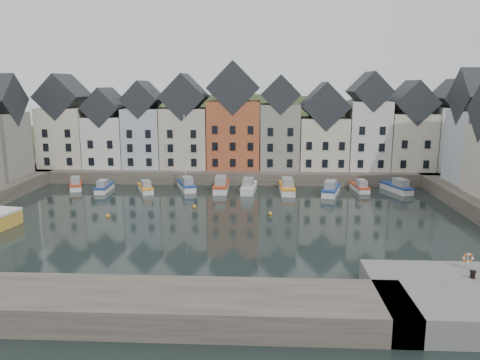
# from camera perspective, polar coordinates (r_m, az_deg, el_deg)

# --- Properties ---
(ground) EXTENTS (260.00, 260.00, 0.00)m
(ground) POSITION_cam_1_polar(r_m,az_deg,el_deg) (54.18, -2.59, -5.63)
(ground) COLOR black
(ground) RESTS_ON ground
(far_quay) EXTENTS (90.00, 16.00, 2.00)m
(far_quay) POSITION_cam_1_polar(r_m,az_deg,el_deg) (83.04, -0.66, 1.16)
(far_quay) COLOR #453C35
(far_quay) RESTS_ON ground
(near_wall) EXTENTS (50.00, 6.00, 2.00)m
(near_wall) POSITION_cam_1_polar(r_m,az_deg,el_deg) (36.36, -22.50, -13.76)
(near_wall) COLOR #453C35
(near_wall) RESTS_ON ground
(hillside) EXTENTS (153.60, 70.40, 64.00)m
(hillside) POSITION_cam_1_polar(r_m,az_deg,el_deg) (112.87, 0.18, -5.93)
(hillside) COLOR #28361B
(hillside) RESTS_ON ground
(far_terrace) EXTENTS (72.37, 8.16, 17.78)m
(far_terrace) POSITION_cam_1_polar(r_m,az_deg,el_deg) (79.86, 1.56, 6.45)
(far_terrace) COLOR beige
(far_terrace) RESTS_ON far_quay
(mooring_buoys) EXTENTS (20.50, 5.50, 0.50)m
(mooring_buoys) POSITION_cam_1_polar(r_m,az_deg,el_deg) (59.71, -5.94, -3.90)
(mooring_buoys) COLOR orange
(mooring_buoys) RESTS_ON ground
(boat_a) EXTENTS (3.71, 5.96, 2.19)m
(boat_a) POSITION_cam_1_polar(r_m,az_deg,el_deg) (77.39, -19.40, -0.54)
(boat_a) COLOR silver
(boat_a) RESTS_ON ground
(boat_b) EXTENTS (1.87, 5.45, 2.07)m
(boat_b) POSITION_cam_1_polar(r_m,az_deg,el_deg) (74.17, -16.24, -0.87)
(boat_b) COLOR silver
(boat_b) RESTS_ON ground
(boat_c) EXTENTS (3.63, 5.56, 2.05)m
(boat_c) POSITION_cam_1_polar(r_m,az_deg,el_deg) (72.31, -11.43, -0.95)
(boat_c) COLOR silver
(boat_c) RESTS_ON ground
(boat_d) EXTENTS (3.93, 6.40, 11.70)m
(boat_d) POSITION_cam_1_polar(r_m,az_deg,el_deg) (72.80, -6.52, -0.59)
(boat_d) COLOR silver
(boat_d) RESTS_ON ground
(boat_e) EXTENTS (2.21, 6.93, 2.65)m
(boat_e) POSITION_cam_1_polar(r_m,az_deg,el_deg) (71.60, -2.31, -0.71)
(boat_e) COLOR silver
(boat_e) RESTS_ON ground
(boat_f) EXTENTS (2.46, 6.53, 2.46)m
(boat_f) POSITION_cam_1_polar(r_m,az_deg,el_deg) (70.88, 1.07, -0.87)
(boat_f) COLOR silver
(boat_f) RESTS_ON ground
(boat_g) EXTENTS (2.29, 6.83, 2.60)m
(boat_g) POSITION_cam_1_polar(r_m,az_deg,el_deg) (70.73, 5.74, -0.92)
(boat_g) COLOR silver
(boat_g) RESTS_ON ground
(boat_h) EXTENTS (3.66, 6.64, 2.44)m
(boat_h) POSITION_cam_1_polar(r_m,az_deg,el_deg) (70.52, 11.03, -1.16)
(boat_h) COLOR silver
(boat_h) RESTS_ON ground
(boat_i) EXTENTS (2.27, 5.58, 2.09)m
(boat_i) POSITION_cam_1_polar(r_m,az_deg,el_deg) (73.65, 14.41, -0.85)
(boat_i) COLOR silver
(boat_i) RESTS_ON ground
(boat_j) EXTENTS (3.90, 6.44, 2.37)m
(boat_j) POSITION_cam_1_polar(r_m,az_deg,el_deg) (74.75, 18.62, -0.86)
(boat_j) COLOR silver
(boat_j) RESTS_ON ground
(mooring_bollard) EXTENTS (0.48, 0.48, 0.56)m
(mooring_bollard) POSITION_cam_1_polar(r_m,az_deg,el_deg) (39.10, 26.51, -10.22)
(mooring_bollard) COLOR black
(mooring_bollard) RESTS_ON near_quay
(life_ring_post) EXTENTS (0.80, 0.17, 1.30)m
(life_ring_post) POSITION_cam_1_polar(r_m,az_deg,el_deg) (40.57, 26.02, -8.57)
(life_ring_post) COLOR gray
(life_ring_post) RESTS_ON near_quay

